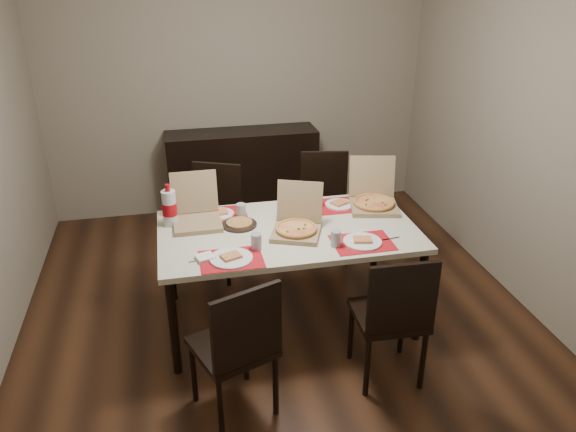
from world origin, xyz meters
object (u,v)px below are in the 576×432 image
Objects in this scene: chair_near_right at (393,314)px; soda_bottle at (170,208)px; pizza_box_center at (297,226)px; chair_far_left at (215,215)px; chair_far_right at (325,201)px; dip_bowl at (302,213)px; chair_near_left at (238,345)px; dining_table at (288,237)px; sideboard at (243,174)px.

soda_bottle reaches higher than chair_near_right.
soda_bottle is at bearing 159.98° from pizza_box_center.
soda_bottle reaches higher than chair_far_left.
dip_bowl is at bearing -117.37° from chair_far_right.
pizza_box_center reaches higher than chair_near_left.
chair_near_left is 0.97m from chair_near_right.
dip_bowl is (0.15, 0.20, 0.08)m from dining_table.
chair_near_right is 1.90m from chair_far_left.
soda_bottle is at bearing -152.42° from chair_far_right.
chair_near_right is at bearing -78.74° from sideboard.
sideboard is at bearing 101.26° from chair_near_right.
soda_bottle is (-1.28, 1.05, 0.37)m from chair_near_right.
chair_near_right is (0.97, 0.10, 0.00)m from chair_near_left.
dip_bowl is at bearing 52.58° from dining_table.
soda_bottle is (-0.74, -1.67, 0.43)m from sideboard.
dining_table is at bearing -119.67° from chair_far_right.
chair_near_right is at bearing -59.55° from pizza_box_center.
chair_near_right is 1.75m from chair_far_right.
sideboard is 0.83× the size of dining_table.
pizza_box_center is at bearing -86.90° from sideboard.
chair_near_left is 1.75m from chair_far_left.
chair_far_right is at bearing 62.63° from dip_bowl.
chair_near_right is 0.91m from pizza_box_center.
pizza_box_center is (0.50, -0.92, 0.29)m from chair_far_left.
pizza_box_center is 0.91m from soda_bottle.
dining_table is 1.94× the size of chair_far_right.
chair_near_right is (0.54, -2.72, 0.06)m from sideboard.
chair_near_left is at bearing -98.60° from sideboard.
chair_near_right is 1.70m from soda_bottle.
chair_near_right and chair_far_left have the same top height.
chair_near_left is 1.00× the size of chair_far_right.
sideboard is 1.14m from chair_far_right.
dining_table is at bearing 120.92° from chair_near_right.
sideboard is 1.61× the size of chair_far_right.
chair_near_right is 1.00× the size of chair_far_left.
chair_near_left is 8.22× the size of dip_bowl.
soda_bottle reaches higher than sideboard.
chair_far_right is (1.02, 1.84, 0.00)m from chair_near_left.
chair_near_right is 8.22× the size of dip_bowl.
chair_far_right is at bearing 64.19° from pizza_box_center.
dip_bowl is (0.10, 0.27, -0.04)m from pizza_box_center.
chair_far_right reaches higher than dip_bowl.
sideboard is 13.26× the size of dip_bowl.
chair_near_right is 3.01× the size of soda_bottle.
pizza_box_center is (0.53, 0.83, 0.29)m from chair_near_left.
chair_far_left is at bearing 132.47° from dip_bowl.
chair_far_right is (0.98, 0.09, 0.00)m from chair_far_left.
sideboard is at bearing 91.75° from dining_table.
chair_near_left is 1.00× the size of chair_far_left.
pizza_box_center reaches higher than dip_bowl.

